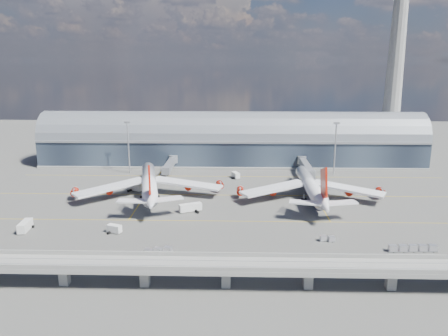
{
  "coord_description": "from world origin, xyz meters",
  "views": [
    {
      "loc": [
        2.12,
        -152.12,
        53.97
      ],
      "look_at": [
        -2.26,
        10.0,
        14.0
      ],
      "focal_mm": 35.0,
      "sensor_mm": 36.0,
      "label": 1
    }
  ],
  "objects_px": {
    "service_truck_4": "(236,175)",
    "cargo_train_2": "(327,239)",
    "floodlight_mast_left": "(128,146)",
    "service_truck_5": "(135,187)",
    "floodlight_mast_right": "(335,147)",
    "service_truck_2": "(190,207)",
    "cargo_train_1": "(413,248)",
    "cargo_train_0": "(158,251)",
    "control_tower": "(395,65)",
    "service_truck_1": "(114,229)",
    "service_truck_0": "(25,226)",
    "airliner_right": "(311,187)",
    "airliner_left": "(149,184)"
  },
  "relations": [
    {
      "from": "service_truck_4",
      "to": "cargo_train_2",
      "type": "distance_m",
      "value": 78.64
    },
    {
      "from": "floodlight_mast_left",
      "to": "service_truck_5",
      "type": "xyz_separation_m",
      "value": [
        9.36,
        -29.8,
        -11.98
      ]
    },
    {
      "from": "floodlight_mast_right",
      "to": "service_truck_2",
      "type": "height_order",
      "value": "floodlight_mast_right"
    },
    {
      "from": "cargo_train_1",
      "to": "cargo_train_2",
      "type": "height_order",
      "value": "cargo_train_1"
    },
    {
      "from": "cargo_train_0",
      "to": "cargo_train_1",
      "type": "bearing_deg",
      "value": -71.71
    },
    {
      "from": "floodlight_mast_left",
      "to": "service_truck_5",
      "type": "distance_m",
      "value": 33.46
    },
    {
      "from": "floodlight_mast_left",
      "to": "cargo_train_0",
      "type": "relative_size",
      "value": 2.96
    },
    {
      "from": "control_tower",
      "to": "cargo_train_0",
      "type": "distance_m",
      "value": 167.45
    },
    {
      "from": "service_truck_1",
      "to": "service_truck_5",
      "type": "bearing_deg",
      "value": 25.86
    },
    {
      "from": "service_truck_0",
      "to": "service_truck_1",
      "type": "distance_m",
      "value": 29.47
    },
    {
      "from": "floodlight_mast_left",
      "to": "cargo_train_0",
      "type": "height_order",
      "value": "floodlight_mast_left"
    },
    {
      "from": "airliner_right",
      "to": "service_truck_1",
      "type": "xyz_separation_m",
      "value": [
        -68.93,
        -36.46,
        -3.74
      ]
    },
    {
      "from": "cargo_train_1",
      "to": "service_truck_5",
      "type": "bearing_deg",
      "value": 61.12
    },
    {
      "from": "service_truck_1",
      "to": "service_truck_2",
      "type": "xyz_separation_m",
      "value": [
        22.43,
        21.07,
        0.21
      ]
    },
    {
      "from": "control_tower",
      "to": "floodlight_mast_right",
      "type": "bearing_deg",
      "value": -141.34
    },
    {
      "from": "airliner_left",
      "to": "floodlight_mast_left",
      "type": "bearing_deg",
      "value": 102.17
    },
    {
      "from": "control_tower",
      "to": "cargo_train_2",
      "type": "height_order",
      "value": "control_tower"
    },
    {
      "from": "airliner_right",
      "to": "service_truck_0",
      "type": "bearing_deg",
      "value": -160.65
    },
    {
      "from": "floodlight_mast_right",
      "to": "airliner_right",
      "type": "height_order",
      "value": "floodlight_mast_right"
    },
    {
      "from": "service_truck_0",
      "to": "service_truck_2",
      "type": "relative_size",
      "value": 0.93
    },
    {
      "from": "floodlight_mast_right",
      "to": "service_truck_0",
      "type": "bearing_deg",
      "value": -146.9
    },
    {
      "from": "airliner_left",
      "to": "cargo_train_1",
      "type": "height_order",
      "value": "airliner_left"
    },
    {
      "from": "floodlight_mast_left",
      "to": "service_truck_0",
      "type": "relative_size",
      "value": 3.25
    },
    {
      "from": "control_tower",
      "to": "service_truck_0",
      "type": "height_order",
      "value": "control_tower"
    },
    {
      "from": "service_truck_0",
      "to": "cargo_train_1",
      "type": "bearing_deg",
      "value": -11.4
    },
    {
      "from": "control_tower",
      "to": "cargo_train_0",
      "type": "bearing_deg",
      "value": -131.1
    },
    {
      "from": "service_truck_1",
      "to": "cargo_train_1",
      "type": "xyz_separation_m",
      "value": [
        90.56,
        -11.74,
        -0.36
      ]
    },
    {
      "from": "airliner_right",
      "to": "service_truck_4",
      "type": "bearing_deg",
      "value": 132.56
    },
    {
      "from": "floodlight_mast_left",
      "to": "airliner_right",
      "type": "height_order",
      "value": "floodlight_mast_left"
    },
    {
      "from": "floodlight_mast_left",
      "to": "airliner_left",
      "type": "relative_size",
      "value": 0.4
    },
    {
      "from": "control_tower",
      "to": "service_truck_4",
      "type": "relative_size",
      "value": 19.01
    },
    {
      "from": "service_truck_0",
      "to": "service_truck_2",
      "type": "xyz_separation_m",
      "value": [
        51.89,
        20.24,
        -0.08
      ]
    },
    {
      "from": "service_truck_4",
      "to": "cargo_train_1",
      "type": "bearing_deg",
      "value": -81.73
    },
    {
      "from": "service_truck_5",
      "to": "cargo_train_0",
      "type": "xyz_separation_m",
      "value": [
        20.73,
        -62.48,
        -0.66
      ]
    },
    {
      "from": "cargo_train_2",
      "to": "service_truck_4",
      "type": "bearing_deg",
      "value": 10.15
    },
    {
      "from": "floodlight_mast_left",
      "to": "service_truck_0",
      "type": "bearing_deg",
      "value": -102.07
    },
    {
      "from": "control_tower",
      "to": "service_truck_4",
      "type": "bearing_deg",
      "value": -156.4
    },
    {
      "from": "floodlight_mast_right",
      "to": "airliner_right",
      "type": "relative_size",
      "value": 0.42
    },
    {
      "from": "control_tower",
      "to": "service_truck_4",
      "type": "xyz_separation_m",
      "value": [
        -82.74,
        -36.15,
        -50.2
      ]
    },
    {
      "from": "service_truck_1",
      "to": "service_truck_4",
      "type": "relative_size",
      "value": 0.94
    },
    {
      "from": "floodlight_mast_right",
      "to": "service_truck_1",
      "type": "height_order",
      "value": "floodlight_mast_right"
    },
    {
      "from": "service_truck_1",
      "to": "cargo_train_0",
      "type": "distance_m",
      "value": 23.02
    },
    {
      "from": "cargo_train_1",
      "to": "cargo_train_0",
      "type": "bearing_deg",
      "value": 95.97
    },
    {
      "from": "floodlight_mast_left",
      "to": "cargo_train_2",
      "type": "distance_m",
      "value": 115.29
    },
    {
      "from": "airliner_right",
      "to": "cargo_train_2",
      "type": "xyz_separation_m",
      "value": [
        -1.69,
        -41.42,
        -4.24
      ]
    },
    {
      "from": "control_tower",
      "to": "floodlight_mast_left",
      "type": "height_order",
      "value": "control_tower"
    },
    {
      "from": "floodlight_mast_right",
      "to": "floodlight_mast_left",
      "type": "bearing_deg",
      "value": 180.0
    },
    {
      "from": "floodlight_mast_right",
      "to": "airliner_left",
      "type": "bearing_deg",
      "value": -154.97
    },
    {
      "from": "airliner_left",
      "to": "airliner_right",
      "type": "height_order",
      "value": "airliner_left"
    },
    {
      "from": "airliner_right",
      "to": "cargo_train_1",
      "type": "distance_m",
      "value": 52.99
    }
  ]
}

